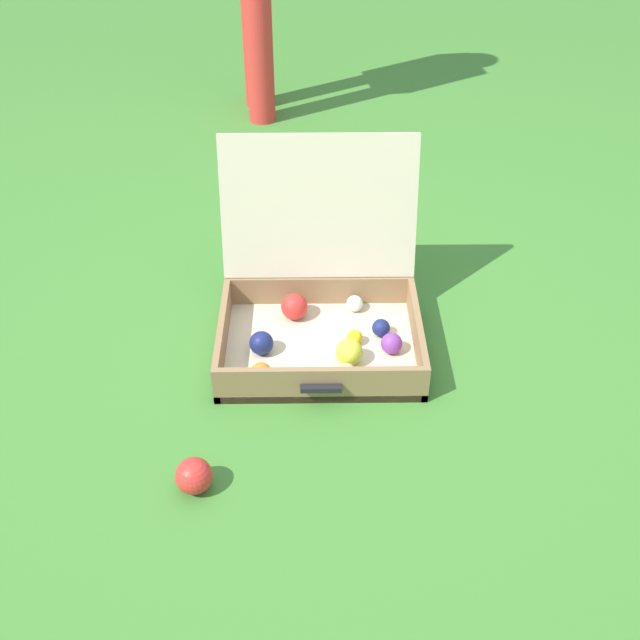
# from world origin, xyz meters

# --- Properties ---
(ground_plane) EXTENTS (16.00, 16.00, 0.00)m
(ground_plane) POSITION_xyz_m (0.00, 0.00, 0.00)
(ground_plane) COLOR #3D7A2D
(open_suitcase) EXTENTS (0.58, 0.57, 0.54)m
(open_suitcase) POSITION_xyz_m (-0.01, 0.03, 0.12)
(open_suitcase) COLOR beige
(open_suitcase) RESTS_ON ground
(stray_ball_on_grass) EXTENTS (0.09, 0.09, 0.09)m
(stray_ball_on_grass) POSITION_xyz_m (-0.32, -0.55, 0.05)
(stray_ball_on_grass) COLOR red
(stray_ball_on_grass) RESTS_ON ground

